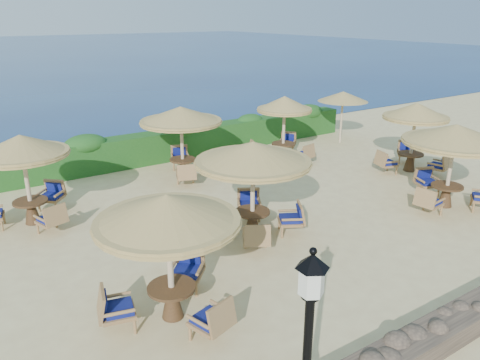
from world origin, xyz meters
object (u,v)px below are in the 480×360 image
cafe_set_6 (415,125)px  cafe_set_5 (284,118)px  cafe_set_3 (24,163)px  cafe_set_0 (168,231)px  cafe_set_2 (454,146)px  cafe_set_4 (181,123)px  cafe_set_1 (253,169)px  extra_parasol (343,97)px

cafe_set_6 → cafe_set_5: bearing=129.5°
cafe_set_3 → cafe_set_5: 10.05m
cafe_set_0 → cafe_set_2: bearing=2.9°
cafe_set_0 → cafe_set_3: bearing=103.0°
cafe_set_5 → cafe_set_6: bearing=-50.5°
cafe_set_2 → cafe_set_4: 9.07m
cafe_set_3 → cafe_set_5: bearing=5.4°
cafe_set_1 → cafe_set_4: bearing=83.8°
cafe_set_0 → extra_parasol: bearing=32.4°
extra_parasol → cafe_set_2: bearing=-110.6°
cafe_set_5 → cafe_set_6: 5.01m
cafe_set_4 → cafe_set_5: bearing=-3.9°
cafe_set_3 → cafe_set_4: 5.66m
extra_parasol → cafe_set_3: 14.08m
cafe_set_1 → cafe_set_5: bearing=45.0°
extra_parasol → cafe_set_5: (-3.97, -0.69, -0.42)m
cafe_set_1 → cafe_set_4: same height
cafe_set_2 → cafe_set_5: (-1.17, 6.78, -0.22)m
cafe_set_0 → cafe_set_4: bearing=61.8°
extra_parasol → cafe_set_6: cafe_set_6 is taller
cafe_set_5 → cafe_set_6: same height
cafe_set_0 → cafe_set_6: bearing=16.2°
cafe_set_2 → cafe_set_6: same height
cafe_set_1 → cafe_set_6: bearing=8.3°
cafe_set_4 → cafe_set_6: same height
cafe_set_3 → cafe_set_4: same height
cafe_set_4 → cafe_set_5: size_ratio=1.10×
extra_parasol → cafe_set_0: cafe_set_0 is taller
cafe_set_4 → cafe_set_1: bearing=-96.2°
cafe_set_6 → cafe_set_1: bearing=-171.7°
cafe_set_1 → cafe_set_3: 6.42m
cafe_set_0 → cafe_set_5: bearing=40.4°
cafe_set_3 → cafe_set_1: bearing=-39.9°
cafe_set_0 → cafe_set_1: same height
cafe_set_0 → cafe_set_5: size_ratio=1.05×
cafe_set_2 → cafe_set_4: (-5.66, 7.09, 0.07)m
extra_parasol → cafe_set_6: (-0.79, -4.55, -0.36)m
cafe_set_3 → extra_parasol: bearing=6.7°
cafe_set_2 → cafe_set_6: 3.55m
cafe_set_0 → cafe_set_4: (4.06, 7.57, 0.13)m
cafe_set_6 → cafe_set_3: bearing=167.6°
cafe_set_3 → cafe_set_0: bearing=-77.0°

